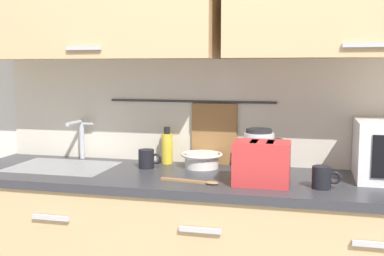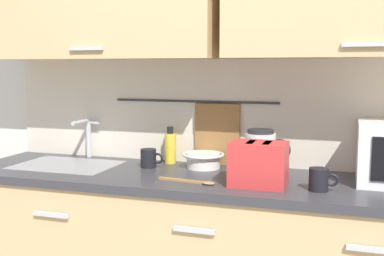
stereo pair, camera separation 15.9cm
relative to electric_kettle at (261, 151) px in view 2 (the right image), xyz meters
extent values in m
cube|color=#B7B7BC|center=(-0.88, -0.49, -0.26)|extent=(0.18, 0.02, 0.02)
cube|color=#B7B7BC|center=(-0.19, -0.49, -0.26)|extent=(0.18, 0.02, 0.02)
cube|color=#B7B7BC|center=(0.50, -0.49, -0.26)|extent=(0.18, 0.02, 0.02)
cube|color=#333338|center=(-0.19, -0.17, -0.12)|extent=(2.53, 0.63, 0.04)
cube|color=#9EA0A5|center=(-1.00, -0.15, -0.15)|extent=(0.52, 0.38, 0.09)
cube|color=silver|center=(-0.19, 0.16, 0.25)|extent=(3.70, 0.06, 2.50)
cube|color=beige|center=(-0.19, 0.12, 0.17)|extent=(2.50, 0.01, 0.55)
cube|color=#B7B7BC|center=(-0.83, -0.21, 0.50)|extent=(0.18, 0.01, 0.02)
cube|color=#B7B7BC|center=(0.45, -0.21, 0.50)|extent=(0.18, 0.01, 0.02)
cylinder|color=#333338|center=(-0.38, 0.11, 0.23)|extent=(0.90, 0.01, 0.01)
cube|color=olive|center=(-0.25, 0.10, 0.05)|extent=(0.24, 0.02, 0.34)
cylinder|color=#B2B5BA|center=(-1.00, 0.08, 0.01)|extent=(0.03, 0.03, 0.22)
cylinder|color=#B2B5BA|center=(-1.00, 0.00, 0.11)|extent=(0.02, 0.16, 0.02)
cube|color=#B2B5BA|center=(-0.96, 0.08, 0.10)|extent=(0.07, 0.02, 0.01)
cylinder|color=black|center=(0.00, 0.00, -0.09)|extent=(0.16, 0.16, 0.02)
cylinder|color=white|center=(0.00, 0.00, 0.00)|extent=(0.15, 0.15, 0.17)
cylinder|color=#262628|center=(0.00, 0.00, 0.10)|extent=(0.13, 0.13, 0.02)
torus|color=black|center=(0.09, 0.00, 0.01)|extent=(0.11, 0.02, 0.11)
cylinder|color=yellow|center=(-0.49, 0.05, -0.02)|extent=(0.06, 0.06, 0.16)
cylinder|color=black|center=(-0.49, 0.05, 0.08)|extent=(0.03, 0.03, 0.04)
cylinder|color=black|center=(-0.56, -0.08, -0.05)|extent=(0.08, 0.08, 0.09)
torus|color=black|center=(-0.51, -0.08, -0.05)|extent=(0.06, 0.01, 0.06)
cylinder|color=silver|center=(-0.29, -0.01, -0.06)|extent=(0.17, 0.17, 0.07)
torus|color=silver|center=(-0.29, -0.01, -0.03)|extent=(0.21, 0.21, 0.01)
cube|color=red|center=(0.04, -0.29, -0.01)|extent=(0.24, 0.17, 0.19)
cube|color=black|center=(0.01, -0.29, 0.08)|extent=(0.03, 0.12, 0.01)
cube|color=black|center=(0.08, -0.29, 0.08)|extent=(0.03, 0.12, 0.01)
cube|color=black|center=(-0.09, -0.29, 0.02)|extent=(0.02, 0.02, 0.02)
cylinder|color=black|center=(0.29, -0.30, -0.05)|extent=(0.08, 0.08, 0.09)
torus|color=black|center=(0.34, -0.30, -0.05)|extent=(0.06, 0.01, 0.06)
cube|color=#9E7042|center=(-0.30, -0.32, -0.10)|extent=(0.22, 0.05, 0.01)
ellipsoid|color=#9E7042|center=(-0.17, -0.34, -0.09)|extent=(0.07, 0.05, 0.01)
camera|label=1|loc=(0.24, -2.35, 0.40)|focal=44.81mm
camera|label=2|loc=(0.39, -2.30, 0.40)|focal=44.81mm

